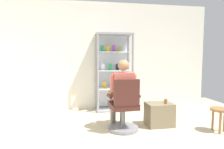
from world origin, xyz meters
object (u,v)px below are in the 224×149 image
storage_crate (159,114)px  tea_glass (166,101)px  office_chair (124,110)px  wooden_stool (220,113)px  seated_shopkeeper (122,91)px  display_cabinet_main (113,71)px

storage_crate → tea_glass: tea_glass is taller
office_chair → storage_crate: office_chair is taller
storage_crate → office_chair: bearing=-168.4°
office_chair → wooden_stool: bearing=-12.0°
office_chair → seated_shopkeeper: seated_shopkeeper is taller
office_chair → tea_glass: 0.85m
display_cabinet_main → wooden_stool: (1.57, -1.83, -0.63)m
storage_crate → wooden_stool: storage_crate is taller
seated_shopkeeper → wooden_stool: (1.67, -0.52, -0.37)m
display_cabinet_main → wooden_stool: 2.49m
display_cabinet_main → tea_glass: (0.75, -1.39, -0.48)m
storage_crate → wooden_stool: size_ratio=1.17×
seated_shopkeeper → tea_glass: (0.85, -0.07, -0.22)m
office_chair → tea_glass: size_ratio=10.97×
display_cabinet_main → wooden_stool: display_cabinet_main is taller
display_cabinet_main → office_chair: size_ratio=1.98×
office_chair → seated_shopkeeper: (-0.01, 0.16, 0.32)m
display_cabinet_main → storage_crate: 1.66m
display_cabinet_main → wooden_stool: size_ratio=4.41×
storage_crate → wooden_stool: 1.05m
display_cabinet_main → office_chair: 1.59m
seated_shopkeeper → wooden_stool: size_ratio=3.00×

